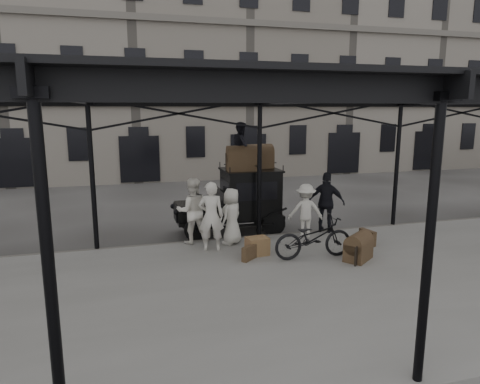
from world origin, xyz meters
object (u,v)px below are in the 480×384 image
(porter_left, at_px, (211,216))
(steamer_trunk_platform, at_px, (358,249))
(steamer_trunk_roof_near, at_px, (241,160))
(porter_official, at_px, (327,202))
(taxi, at_px, (241,198))
(bicycle, at_px, (313,237))

(porter_left, relative_size, steamer_trunk_platform, 2.36)
(porter_left, bearing_deg, steamer_trunk_roof_near, -115.16)
(porter_left, distance_m, steamer_trunk_platform, 4.19)
(porter_official, relative_size, steamer_trunk_roof_near, 2.14)
(porter_official, bearing_deg, porter_left, 47.44)
(porter_left, height_order, steamer_trunk_platform, porter_left)
(taxi, relative_size, bicycle, 1.65)
(porter_left, xyz_separation_m, steamer_trunk_roof_near, (1.40, 1.78, 1.37))
(taxi, bearing_deg, porter_left, -126.08)
(bicycle, height_order, steamer_trunk_platform, bicycle)
(porter_left, height_order, bicycle, porter_left)
(steamer_trunk_roof_near, xyz_separation_m, steamer_trunk_platform, (2.27, -3.67, -2.06))
(bicycle, xyz_separation_m, steamer_trunk_platform, (1.11, -0.48, -0.27))
(porter_official, height_order, bicycle, porter_official)
(porter_official, relative_size, steamer_trunk_platform, 2.35)
(porter_left, bearing_deg, taxi, -113.12)
(porter_official, xyz_separation_m, steamer_trunk_platform, (-0.38, -2.69, -0.69))
(taxi, distance_m, bicycle, 3.64)
(porter_left, xyz_separation_m, porter_official, (4.05, 0.80, -0.00))
(porter_left, relative_size, porter_official, 1.00)
(steamer_trunk_roof_near, relative_size, steamer_trunk_platform, 1.10)
(taxi, bearing_deg, steamer_trunk_platform, -60.76)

